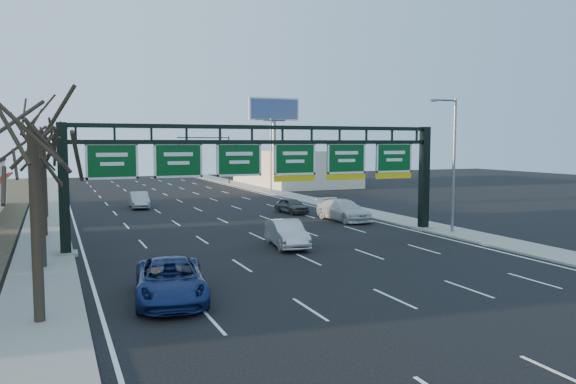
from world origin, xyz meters
name	(u,v)px	position (x,y,z in m)	size (l,w,h in m)	color
ground	(325,267)	(0.00, 0.00, 0.00)	(160.00, 160.00, 0.00)	black
sidewalk_left	(46,226)	(-12.80, 20.00, 0.06)	(3.00, 120.00, 0.12)	gray
sidewalk_right	(352,209)	(12.80, 20.00, 0.06)	(3.00, 120.00, 0.12)	gray
lane_markings	(216,217)	(0.00, 20.00, 0.01)	(21.60, 120.00, 0.01)	white
sign_gantry	(270,167)	(0.16, 8.00, 4.63)	(24.60, 1.20, 7.20)	black
building_right_distant	(294,168)	(20.00, 50.00, 2.50)	(12.00, 20.00, 5.00)	beige
tree_near	(31,101)	(-12.80, -4.00, 7.48)	(3.60, 3.60, 8.86)	black
tree_gantry	(37,122)	(-12.80, 5.00, 7.11)	(3.60, 3.60, 8.48)	black
tree_mid	(40,115)	(-12.80, 15.00, 7.85)	(3.60, 3.60, 9.24)	black
tree_far	(43,125)	(-12.80, 25.00, 7.48)	(3.60, 3.60, 8.86)	black
streetlight_near	(452,158)	(12.47, 6.00, 5.08)	(2.15, 0.22, 9.00)	slate
streetlight_far	(270,151)	(12.47, 40.00, 5.08)	(2.15, 0.22, 9.00)	slate
billboard_right	(274,120)	(15.00, 44.98, 9.06)	(7.00, 0.50, 12.00)	slate
traffic_signal_mast	(188,147)	(5.69, 55.00, 5.50)	(10.16, 0.54, 7.00)	black
car_blue_suv	(171,280)	(-8.15, -2.80, 0.79)	(2.63, 5.70, 1.58)	navy
car_silver_sedan	(287,234)	(0.37, 5.81, 0.78)	(1.65, 4.74, 1.56)	#B1B1B6
car_white_wagon	(344,210)	(8.78, 14.32, 0.82)	(2.29, 5.64, 1.64)	silver
car_grey_far	(291,206)	(6.81, 20.11, 0.66)	(1.57, 3.90, 1.33)	#414546
car_silver_distant	(139,200)	(-4.80, 29.18, 0.75)	(1.58, 4.53, 1.49)	#A2A3A7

